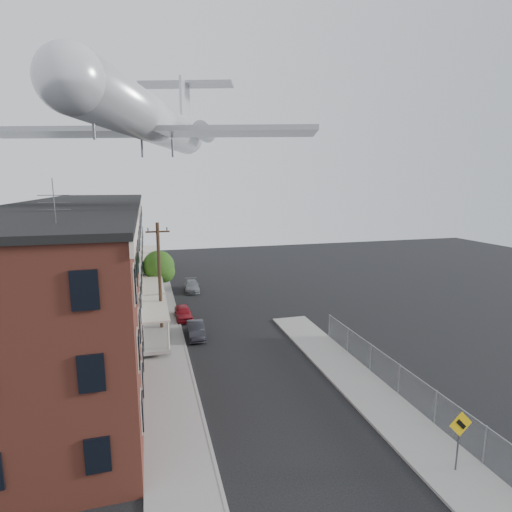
{
  "coord_description": "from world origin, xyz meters",
  "views": [
    {
      "loc": [
        -6.4,
        -13.06,
        11.94
      ],
      "look_at": [
        -0.86,
        7.02,
        8.13
      ],
      "focal_mm": 28.0,
      "sensor_mm": 36.0,
      "label": 1
    }
  ],
  "objects": [
    {
      "name": "curb_left",
      "position": [
        -4.05,
        24.0,
        0.07
      ],
      "size": [
        0.15,
        62.0,
        0.14
      ],
      "primitive_type": "cube",
      "color": "gray",
      "rests_on": "ground"
    },
    {
      "name": "curb_right",
      "position": [
        4.05,
        6.0,
        0.07
      ],
      "size": [
        0.15,
        26.0,
        0.14
      ],
      "primitive_type": "cube",
      "color": "gray",
      "rests_on": "ground"
    },
    {
      "name": "row_house_c",
      "position": [
        -11.96,
        30.5,
        5.13
      ],
      "size": [
        11.98,
        7.0,
        10.3
      ],
      "color": "slate",
      "rests_on": "ground"
    },
    {
      "name": "ground",
      "position": [
        0.0,
        0.0,
        0.0
      ],
      "size": [
        120.0,
        120.0,
        0.0
      ],
      "primitive_type": "plane",
      "color": "black",
      "rests_on": "ground"
    },
    {
      "name": "row_house_d",
      "position": [
        -11.96,
        37.5,
        5.13
      ],
      "size": [
        11.98,
        7.0,
        10.3
      ],
      "color": "#72685A",
      "rests_on": "ground"
    },
    {
      "name": "sidewalk_right",
      "position": [
        5.5,
        6.0,
        0.06
      ],
      "size": [
        3.0,
        26.0,
        0.12
      ],
      "primitive_type": "cube",
      "color": "gray",
      "rests_on": "ground"
    },
    {
      "name": "utility_pole",
      "position": [
        -5.6,
        18.0,
        4.67
      ],
      "size": [
        1.8,
        0.26,
        9.0
      ],
      "color": "black",
      "rests_on": "ground"
    },
    {
      "name": "car_mid",
      "position": [
        -3.03,
        16.91,
        0.59
      ],
      "size": [
        1.36,
        3.63,
        1.18
      ],
      "primitive_type": "imported",
      "rotation": [
        0.0,
        0.0,
        -0.03
      ],
      "color": "black",
      "rests_on": "ground"
    },
    {
      "name": "street_tree",
      "position": [
        -5.27,
        27.92,
        3.45
      ],
      "size": [
        3.22,
        3.2,
        5.2
      ],
      "color": "black",
      "rests_on": "ground"
    },
    {
      "name": "row_house_a",
      "position": [
        -11.96,
        16.5,
        5.13
      ],
      "size": [
        11.98,
        7.0,
        10.3
      ],
      "color": "slate",
      "rests_on": "ground"
    },
    {
      "name": "airplane",
      "position": [
        -5.36,
        21.31,
        16.83
      ],
      "size": [
        25.48,
        29.16,
        8.45
      ],
      "color": "silver",
      "rests_on": "ground"
    },
    {
      "name": "corner_building",
      "position": [
        -12.0,
        7.0,
        5.16
      ],
      "size": [
        10.31,
        12.3,
        12.15
      ],
      "color": "#3A1B12",
      "rests_on": "ground"
    },
    {
      "name": "chainlink_fence",
      "position": [
        7.0,
        5.0,
        1.0
      ],
      "size": [
        0.06,
        18.06,
        1.9
      ],
      "color": "gray",
      "rests_on": "ground"
    },
    {
      "name": "warning_sign",
      "position": [
        5.6,
        -1.03,
        1.88
      ],
      "size": [
        1.1,
        0.11,
        2.8
      ],
      "color": "#515156",
      "rests_on": "ground"
    },
    {
      "name": "row_house_b",
      "position": [
        -11.96,
        23.5,
        5.13
      ],
      "size": [
        11.98,
        7.0,
        10.3
      ],
      "color": "#72685A",
      "rests_on": "ground"
    },
    {
      "name": "sidewalk_left",
      "position": [
        -5.5,
        24.0,
        0.06
      ],
      "size": [
        3.0,
        62.0,
        0.12
      ],
      "primitive_type": "cube",
      "color": "gray",
      "rests_on": "ground"
    },
    {
      "name": "car_far",
      "position": [
        -1.8,
        30.74,
        0.57
      ],
      "size": [
        1.82,
        4.04,
        1.15
      ],
      "primitive_type": "imported",
      "rotation": [
        0.0,
        0.0,
        -0.06
      ],
      "color": "slate",
      "rests_on": "ground"
    },
    {
      "name": "row_house_e",
      "position": [
        -11.96,
        44.5,
        5.13
      ],
      "size": [
        11.98,
        7.0,
        10.3
      ],
      "color": "slate",
      "rests_on": "ground"
    },
    {
      "name": "car_near",
      "position": [
        -3.6,
        21.41,
        0.6
      ],
      "size": [
        1.48,
        3.52,
        1.19
      ],
      "primitive_type": "imported",
      "rotation": [
        0.0,
        0.0,
        0.02
      ],
      "color": "maroon",
      "rests_on": "ground"
    }
  ]
}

